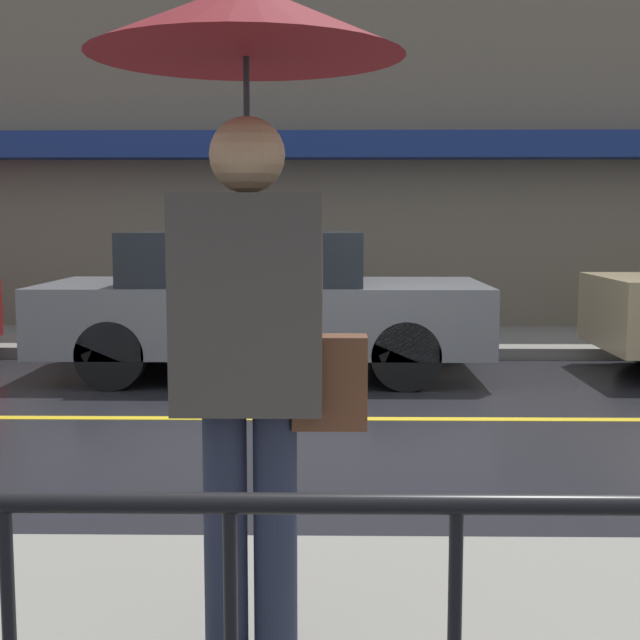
# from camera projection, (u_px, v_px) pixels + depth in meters

# --- Properties ---
(ground_plane) EXTENTS (80.00, 80.00, 0.00)m
(ground_plane) POSITION_uv_depth(u_px,v_px,m) (335.00, 419.00, 7.24)
(ground_plane) COLOR black
(sidewalk_far) EXTENTS (28.00, 2.19, 0.13)m
(sidewalk_far) POSITION_uv_depth(u_px,v_px,m) (335.00, 341.00, 11.36)
(sidewalk_far) COLOR gray
(sidewalk_far) RESTS_ON ground_plane
(lane_marking) EXTENTS (25.20, 0.12, 0.01)m
(lane_marking) POSITION_uv_depth(u_px,v_px,m) (335.00, 418.00, 7.24)
(lane_marking) COLOR gold
(lane_marking) RESTS_ON ground_plane
(building_storefront) EXTENTS (28.00, 0.85, 5.47)m
(building_storefront) POSITION_uv_depth(u_px,v_px,m) (335.00, 138.00, 12.27)
(building_storefront) COLOR #706656
(building_storefront) RESTS_ON ground_plane
(pedestrian) EXTENTS (0.99, 0.99, 2.20)m
(pedestrian) POSITION_uv_depth(u_px,v_px,m) (249.00, 159.00, 2.79)
(pedestrian) COLOR #23283D
(pedestrian) RESTS_ON sidewalk_near
(car_grey) EXTENTS (4.52, 1.91, 1.49)m
(car_grey) POSITION_uv_depth(u_px,v_px,m) (260.00, 302.00, 9.23)
(car_grey) COLOR slate
(car_grey) RESTS_ON ground_plane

